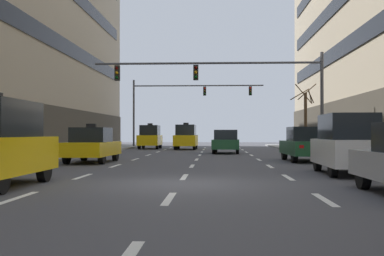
{
  "coord_description": "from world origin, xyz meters",
  "views": [
    {
      "loc": [
        0.96,
        -13.08,
        1.37
      ],
      "look_at": [
        -0.84,
        24.55,
        1.77
      ],
      "focal_mm": 45.34,
      "sensor_mm": 36.0,
      "label": 1
    }
  ],
  "objects_px": {
    "car_parked_2": "(348,144)",
    "pedestrian_1": "(341,140)",
    "taxi_driving_0": "(186,137)",
    "traffic_signal_1": "(181,98)",
    "car_driving_3": "(226,142)",
    "taxi_driving_4": "(92,145)",
    "traffic_signal_0": "(234,80)",
    "car_parked_3": "(306,144)",
    "taxi_driving_1": "(150,137)",
    "street_tree_1": "(306,117)"
  },
  "relations": [
    {
      "from": "pedestrian_1",
      "to": "taxi_driving_0",
      "type": "bearing_deg",
      "value": 117.09
    },
    {
      "from": "car_parked_2",
      "to": "car_parked_3",
      "type": "relative_size",
      "value": 0.93
    },
    {
      "from": "car_driving_3",
      "to": "taxi_driving_4",
      "type": "relative_size",
      "value": 0.99
    },
    {
      "from": "taxi_driving_4",
      "to": "car_parked_3",
      "type": "relative_size",
      "value": 0.97
    },
    {
      "from": "car_driving_3",
      "to": "car_parked_2",
      "type": "xyz_separation_m",
      "value": [
        3.66,
        -16.68,
        0.21
      ]
    },
    {
      "from": "taxi_driving_1",
      "to": "pedestrian_1",
      "type": "height_order",
      "value": "taxi_driving_1"
    },
    {
      "from": "taxi_driving_1",
      "to": "pedestrian_1",
      "type": "xyz_separation_m",
      "value": [
        11.85,
        -18.37,
        0.03
      ]
    },
    {
      "from": "taxi_driving_0",
      "to": "taxi_driving_4",
      "type": "height_order",
      "value": "taxi_driving_0"
    },
    {
      "from": "car_parked_3",
      "to": "pedestrian_1",
      "type": "relative_size",
      "value": 2.84
    },
    {
      "from": "street_tree_1",
      "to": "taxi_driving_0",
      "type": "bearing_deg",
      "value": 154.81
    },
    {
      "from": "taxi_driving_1",
      "to": "street_tree_1",
      "type": "relative_size",
      "value": 0.86
    },
    {
      "from": "pedestrian_1",
      "to": "car_parked_2",
      "type": "bearing_deg",
      "value": -102.72
    },
    {
      "from": "car_parked_2",
      "to": "pedestrian_1",
      "type": "bearing_deg",
      "value": 77.28
    },
    {
      "from": "street_tree_1",
      "to": "taxi_driving_1",
      "type": "bearing_deg",
      "value": 154.64
    },
    {
      "from": "car_driving_3",
      "to": "taxi_driving_4",
      "type": "height_order",
      "value": "taxi_driving_4"
    },
    {
      "from": "car_driving_3",
      "to": "car_parked_3",
      "type": "relative_size",
      "value": 0.96
    },
    {
      "from": "taxi_driving_1",
      "to": "traffic_signal_1",
      "type": "xyz_separation_m",
      "value": [
        2.46,
        3.53,
        3.7
      ]
    },
    {
      "from": "taxi_driving_4",
      "to": "traffic_signal_1",
      "type": "xyz_separation_m",
      "value": [
        2.47,
        23.55,
        3.93
      ]
    },
    {
      "from": "car_parked_3",
      "to": "traffic_signal_1",
      "type": "height_order",
      "value": "traffic_signal_1"
    },
    {
      "from": "traffic_signal_0",
      "to": "pedestrian_1",
      "type": "distance_m",
      "value": 6.66
    },
    {
      "from": "taxi_driving_0",
      "to": "traffic_signal_1",
      "type": "height_order",
      "value": "traffic_signal_1"
    },
    {
      "from": "car_parked_2",
      "to": "street_tree_1",
      "type": "relative_size",
      "value": 0.84
    },
    {
      "from": "taxi_driving_1",
      "to": "traffic_signal_1",
      "type": "height_order",
      "value": "traffic_signal_1"
    },
    {
      "from": "taxi_driving_0",
      "to": "taxi_driving_4",
      "type": "distance_m",
      "value": 18.73
    },
    {
      "from": "car_driving_3",
      "to": "pedestrian_1",
      "type": "xyz_separation_m",
      "value": [
        5.39,
        -9.05,
        0.27
      ]
    },
    {
      "from": "taxi_driving_4",
      "to": "traffic_signal_0",
      "type": "bearing_deg",
      "value": 33.55
    },
    {
      "from": "taxi_driving_1",
      "to": "taxi_driving_4",
      "type": "bearing_deg",
      "value": -90.04
    },
    {
      "from": "taxi_driving_0",
      "to": "traffic_signal_1",
      "type": "distance_m",
      "value": 6.36
    },
    {
      "from": "car_driving_3",
      "to": "pedestrian_1",
      "type": "bearing_deg",
      "value": -59.23
    },
    {
      "from": "traffic_signal_1",
      "to": "car_parked_3",
      "type": "bearing_deg",
      "value": -70.89
    },
    {
      "from": "traffic_signal_0",
      "to": "car_parked_2",
      "type": "bearing_deg",
      "value": -72.24
    },
    {
      "from": "car_driving_3",
      "to": "car_parked_2",
      "type": "bearing_deg",
      "value": -77.61
    },
    {
      "from": "car_parked_2",
      "to": "car_parked_3",
      "type": "distance_m",
      "value": 7.4
    },
    {
      "from": "taxi_driving_1",
      "to": "car_driving_3",
      "type": "bearing_deg",
      "value": -55.28
    },
    {
      "from": "pedestrian_1",
      "to": "car_driving_3",
      "type": "bearing_deg",
      "value": 120.77
    },
    {
      "from": "car_parked_3",
      "to": "pedestrian_1",
      "type": "bearing_deg",
      "value": 7.68
    },
    {
      "from": "car_driving_3",
      "to": "car_parked_3",
      "type": "height_order",
      "value": "car_parked_3"
    },
    {
      "from": "taxi_driving_1",
      "to": "traffic_signal_1",
      "type": "distance_m",
      "value": 5.68
    },
    {
      "from": "taxi_driving_4",
      "to": "taxi_driving_0",
      "type": "bearing_deg",
      "value": 79.95
    },
    {
      "from": "car_driving_3",
      "to": "street_tree_1",
      "type": "relative_size",
      "value": 0.87
    },
    {
      "from": "taxi_driving_0",
      "to": "car_driving_3",
      "type": "bearing_deg",
      "value": -67.53
    },
    {
      "from": "traffic_signal_0",
      "to": "traffic_signal_1",
      "type": "xyz_separation_m",
      "value": [
        -4.31,
        19.06,
        0.45
      ]
    },
    {
      "from": "taxi_driving_4",
      "to": "street_tree_1",
      "type": "xyz_separation_m",
      "value": [
        12.47,
        14.11,
        1.76
      ]
    },
    {
      "from": "car_driving_3",
      "to": "car_parked_3",
      "type": "bearing_deg",
      "value": -68.45
    },
    {
      "from": "taxi_driving_4",
      "to": "traffic_signal_0",
      "type": "distance_m",
      "value": 8.85
    },
    {
      "from": "car_driving_3",
      "to": "car_parked_3",
      "type": "distance_m",
      "value": 9.98
    },
    {
      "from": "car_driving_3",
      "to": "car_parked_3",
      "type": "xyz_separation_m",
      "value": [
        3.66,
        -9.28,
        0.04
      ]
    },
    {
      "from": "taxi_driving_0",
      "to": "car_driving_3",
      "type": "height_order",
      "value": "taxi_driving_0"
    },
    {
      "from": "car_parked_3",
      "to": "street_tree_1",
      "type": "xyz_separation_m",
      "value": [
        2.33,
        12.7,
        1.74
      ]
    },
    {
      "from": "car_driving_3",
      "to": "taxi_driving_0",
      "type": "bearing_deg",
      "value": 112.47
    }
  ]
}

